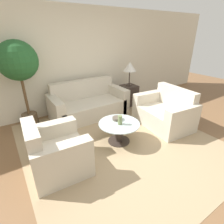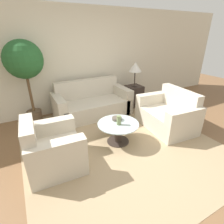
{
  "view_description": "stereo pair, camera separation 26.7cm",
  "coord_description": "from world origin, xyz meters",
  "px_view_note": "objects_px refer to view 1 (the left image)",
  "views": [
    {
      "loc": [
        -1.75,
        -1.79,
        2.0
      ],
      "look_at": [
        -0.02,
        0.84,
        0.55
      ],
      "focal_mm": 28.0,
      "sensor_mm": 36.0,
      "label": 1
    },
    {
      "loc": [
        -1.52,
        -1.93,
        2.0
      ],
      "look_at": [
        -0.02,
        0.84,
        0.55
      ],
      "focal_mm": 28.0,
      "sensor_mm": 36.0,
      "label": 2
    }
  ],
  "objects_px": {
    "coffee_table": "(119,130)",
    "bowl": "(117,118)",
    "loveseat": "(165,113)",
    "sofa_main": "(88,105)",
    "vase": "(120,120)",
    "table_lamp": "(130,67)",
    "armchair": "(54,154)",
    "potted_plant": "(18,65)"
  },
  "relations": [
    {
      "from": "table_lamp",
      "to": "vase",
      "type": "xyz_separation_m",
      "value": [
        -1.39,
        -1.49,
        -0.61
      ]
    },
    {
      "from": "loveseat",
      "to": "coffee_table",
      "type": "distance_m",
      "value": 1.31
    },
    {
      "from": "armchair",
      "to": "vase",
      "type": "distance_m",
      "value": 1.28
    },
    {
      "from": "sofa_main",
      "to": "bowl",
      "type": "relative_size",
      "value": 9.73
    },
    {
      "from": "coffee_table",
      "to": "bowl",
      "type": "xyz_separation_m",
      "value": [
        0.05,
        0.14,
        0.17
      ]
    },
    {
      "from": "table_lamp",
      "to": "potted_plant",
      "type": "distance_m",
      "value": 2.73
    },
    {
      "from": "potted_plant",
      "to": "vase",
      "type": "xyz_separation_m",
      "value": [
        1.32,
        -1.73,
        -0.89
      ]
    },
    {
      "from": "sofa_main",
      "to": "armchair",
      "type": "distance_m",
      "value": 2.03
    },
    {
      "from": "potted_plant",
      "to": "vase",
      "type": "height_order",
      "value": "potted_plant"
    },
    {
      "from": "armchair",
      "to": "potted_plant",
      "type": "height_order",
      "value": "potted_plant"
    },
    {
      "from": "bowl",
      "to": "loveseat",
      "type": "bearing_deg",
      "value": -6.26
    },
    {
      "from": "sofa_main",
      "to": "potted_plant",
      "type": "bearing_deg",
      "value": 170.55
    },
    {
      "from": "loveseat",
      "to": "potted_plant",
      "type": "bearing_deg",
      "value": -117.45
    },
    {
      "from": "vase",
      "to": "bowl",
      "type": "xyz_separation_m",
      "value": [
        0.06,
        0.18,
        -0.06
      ]
    },
    {
      "from": "armchair",
      "to": "table_lamp",
      "type": "xyz_separation_m",
      "value": [
        2.65,
        1.53,
        0.82
      ]
    },
    {
      "from": "loveseat",
      "to": "table_lamp",
      "type": "distance_m",
      "value": 1.67
    },
    {
      "from": "coffee_table",
      "to": "bowl",
      "type": "distance_m",
      "value": 0.23
    },
    {
      "from": "armchair",
      "to": "bowl",
      "type": "xyz_separation_m",
      "value": [
        1.33,
        0.22,
        0.15
      ]
    },
    {
      "from": "armchair",
      "to": "coffee_table",
      "type": "relative_size",
      "value": 1.19
    },
    {
      "from": "coffee_table",
      "to": "table_lamp",
      "type": "distance_m",
      "value": 2.16
    },
    {
      "from": "sofa_main",
      "to": "armchair",
      "type": "height_order",
      "value": "sofa_main"
    },
    {
      "from": "sofa_main",
      "to": "bowl",
      "type": "distance_m",
      "value": 1.32
    },
    {
      "from": "armchair",
      "to": "vase",
      "type": "bearing_deg",
      "value": -85.11
    },
    {
      "from": "vase",
      "to": "armchair",
      "type": "bearing_deg",
      "value": -178.18
    },
    {
      "from": "armchair",
      "to": "vase",
      "type": "xyz_separation_m",
      "value": [
        1.26,
        0.04,
        0.21
      ]
    },
    {
      "from": "sofa_main",
      "to": "vase",
      "type": "distance_m",
      "value": 1.51
    },
    {
      "from": "vase",
      "to": "table_lamp",
      "type": "bearing_deg",
      "value": 47.07
    },
    {
      "from": "coffee_table",
      "to": "potted_plant",
      "type": "distance_m",
      "value": 2.42
    },
    {
      "from": "sofa_main",
      "to": "table_lamp",
      "type": "height_order",
      "value": "table_lamp"
    },
    {
      "from": "loveseat",
      "to": "coffee_table",
      "type": "height_order",
      "value": "loveseat"
    },
    {
      "from": "sofa_main",
      "to": "potted_plant",
      "type": "distance_m",
      "value": 1.78
    },
    {
      "from": "vase",
      "to": "potted_plant",
      "type": "bearing_deg",
      "value": 127.39
    },
    {
      "from": "coffee_table",
      "to": "potted_plant",
      "type": "xyz_separation_m",
      "value": [
        -1.33,
        1.68,
        1.12
      ]
    },
    {
      "from": "bowl",
      "to": "potted_plant",
      "type": "bearing_deg",
      "value": 131.83
    },
    {
      "from": "bowl",
      "to": "table_lamp",
      "type": "bearing_deg",
      "value": 44.7
    },
    {
      "from": "table_lamp",
      "to": "sofa_main",
      "type": "bearing_deg",
      "value": 179.79
    },
    {
      "from": "potted_plant",
      "to": "bowl",
      "type": "height_order",
      "value": "potted_plant"
    },
    {
      "from": "loveseat",
      "to": "bowl",
      "type": "bearing_deg",
      "value": -91.26
    },
    {
      "from": "sofa_main",
      "to": "table_lamp",
      "type": "relative_size",
      "value": 2.87
    },
    {
      "from": "table_lamp",
      "to": "vase",
      "type": "height_order",
      "value": "table_lamp"
    },
    {
      "from": "armchair",
      "to": "table_lamp",
      "type": "height_order",
      "value": "table_lamp"
    },
    {
      "from": "armchair",
      "to": "bowl",
      "type": "bearing_deg",
      "value": -77.46
    }
  ]
}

